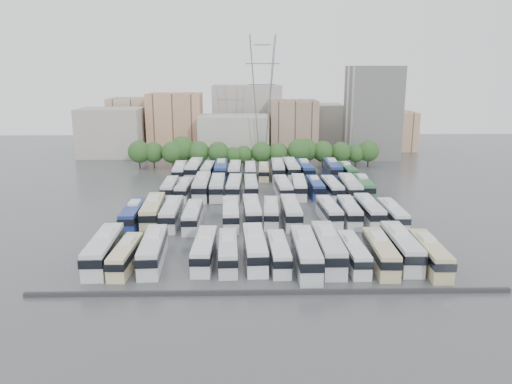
{
  "coord_description": "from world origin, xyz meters",
  "views": [
    {
      "loc": [
        -2.74,
        -85.8,
        25.27
      ],
      "look_at": [
        -0.72,
        3.92,
        3.0
      ],
      "focal_mm": 35.0,
      "sensor_mm": 36.0,
      "label": 1
    }
  ],
  "objects_px": {
    "bus_r1_s3": "(193,216)",
    "bus_r1_s13": "(392,214)",
    "bus_r0_s12": "(401,246)",
    "bus_r3_s6": "(250,171)",
    "bus_r0_s0": "(104,249)",
    "bus_r3_s8": "(278,169)",
    "bus_r1_s6": "(252,211)",
    "bus_r3_s4": "(221,170)",
    "bus_r2_s3": "(202,186)",
    "bus_r3_s9": "(291,169)",
    "bus_r1_s8": "(291,212)",
    "bus_r3_s7": "(264,171)",
    "bus_r3_s10": "(305,169)",
    "bus_r1_s2": "(172,213)",
    "bus_r1_s12": "(369,210)",
    "bus_r0_s2": "(153,250)",
    "bus_r2_s6": "(251,187)",
    "bus_r2_s4": "(218,187)",
    "bus_r3_s3": "(208,170)",
    "bus_r0_s6": "(255,247)",
    "bus_r0_s11": "(380,252)",
    "bus_r0_s13": "(429,254)",
    "bus_r1_s1": "(153,211)",
    "bus_r2_s5": "(234,187)",
    "bus_r3_s12": "(332,169)",
    "bus_r1_s11": "(349,211)",
    "bus_r0_s10": "(353,253)",
    "bus_r0_s1": "(126,255)",
    "bus_r2_s2": "(184,189)",
    "apartment_tower": "(372,112)",
    "bus_r1_s7": "(271,212)",
    "bus_r3_s2": "(194,169)",
    "bus_r2_s1": "(170,188)",
    "bus_r3_s5": "(235,171)",
    "bus_r0_s7": "(278,252)",
    "bus_r3_s1": "(180,171)",
    "bus_r2_s10": "(315,187)",
    "bus_r3_s13": "(347,171)",
    "bus_r1_s10": "(329,211)",
    "bus_r1_s5": "(231,213)",
    "bus_r0_s9": "(328,247)",
    "bus_r2_s11": "(332,188)",
    "bus_r0_s5": "(228,251)",
    "bus_r0_s4": "(204,249)",
    "bus_r0_s8": "(306,252)",
    "bus_r2_s13": "(363,186)",
    "bus_r1_s0": "(133,215)",
    "bus_r2_s9": "(299,186)",
    "bus_r2_s12": "(350,187)",
    "electricity_pylon": "(262,94)"
  },
  "relations": [
    {
      "from": "electricity_pylon",
      "to": "bus_r2_s2",
      "type": "bearing_deg",
      "value": -114.11
    },
    {
      "from": "bus_r1_s5",
      "to": "bus_r2_s10",
      "type": "bearing_deg",
      "value": 46.58
    },
    {
      "from": "bus_r3_s2",
      "to": "bus_r3_s8",
      "type": "xyz_separation_m",
      "value": [
        19.89,
        -0.66,
        -0.02
      ]
    },
    {
      "from": "bus_r0_s11",
      "to": "bus_r3_s10",
      "type": "height_order",
      "value": "bus_r3_s10"
    },
    {
      "from": "bus_r2_s1",
      "to": "bus_r3_s5",
      "type": "relative_size",
      "value": 0.9
    },
    {
      "from": "bus_r2_s4",
      "to": "bus_r3_s6",
      "type": "xyz_separation_m",
      "value": [
        6.83,
        16.8,
        -0.21
      ]
    },
    {
      "from": "bus_r0_s13",
      "to": "bus_r3_s7",
      "type": "height_order",
      "value": "bus_r0_s13"
    },
    {
      "from": "bus_r0_s0",
      "to": "bus_r2_s4",
      "type": "distance_m",
      "value": 38.28
    },
    {
      "from": "bus_r0_s1",
      "to": "bus_r0_s5",
      "type": "relative_size",
      "value": 0.96
    },
    {
      "from": "bus_r0_s2",
      "to": "bus_r3_s7",
      "type": "distance_m",
      "value": 55.41
    },
    {
      "from": "bus_r2_s10",
      "to": "bus_r3_s13",
      "type": "height_order",
      "value": "bus_r3_s13"
    },
    {
      "from": "bus_r0_s1",
      "to": "bus_r2_s2",
      "type": "distance_m",
      "value": 36.69
    },
    {
      "from": "bus_r1_s7",
      "to": "bus_r3_s2",
      "type": "xyz_separation_m",
      "value": [
        -16.47,
        35.84,
        0.33
      ]
    },
    {
      "from": "bus_r0_s12",
      "to": "bus_r3_s6",
      "type": "xyz_separation_m",
      "value": [
        -19.74,
        52.45,
        -0.24
      ]
    },
    {
      "from": "bus_r0_s12",
      "to": "bus_r2_s13",
      "type": "height_order",
      "value": "bus_r0_s12"
    },
    {
      "from": "bus_r0_s13",
      "to": "bus_r2_s9",
      "type": "distance_m",
      "value": 40.53
    },
    {
      "from": "bus_r1_s12",
      "to": "bus_r3_s5",
      "type": "height_order",
      "value": "bus_r1_s12"
    },
    {
      "from": "bus_r0_s13",
      "to": "bus_r3_s7",
      "type": "bearing_deg",
      "value": 112.07
    },
    {
      "from": "bus_r1_s11",
      "to": "bus_r3_s9",
      "type": "distance_m",
      "value": 36.36
    },
    {
      "from": "bus_r2_s3",
      "to": "bus_r3_s9",
      "type": "xyz_separation_m",
      "value": [
        19.78,
        17.68,
        0.01
      ]
    },
    {
      "from": "bus_r0_s0",
      "to": "bus_r3_s8",
      "type": "xyz_separation_m",
      "value": [
        26.56,
        53.58,
        0.0
      ]
    },
    {
      "from": "bus_r0_s2",
      "to": "bus_r2_s6",
      "type": "bearing_deg",
      "value": 66.9
    },
    {
      "from": "bus_r3_s8",
      "to": "bus_r0_s4",
      "type": "bearing_deg",
      "value": -102.4
    },
    {
      "from": "bus_r0_s4",
      "to": "bus_r0_s8",
      "type": "distance_m",
      "value": 13.46
    },
    {
      "from": "bus_r1_s0",
      "to": "bus_r1_s2",
      "type": "bearing_deg",
      "value": 5.3
    },
    {
      "from": "apartment_tower",
      "to": "bus_r2_s4",
      "type": "relative_size",
      "value": 2.03
    },
    {
      "from": "bus_r1_s2",
      "to": "bus_r0_s8",
      "type": "bearing_deg",
      "value": -44.03
    },
    {
      "from": "bus_r3_s10",
      "to": "bus_r0_s0",
      "type": "bearing_deg",
      "value": -124.36
    },
    {
      "from": "bus_r0_s10",
      "to": "bus_r0_s2",
      "type": "bearing_deg",
      "value": 176.6
    },
    {
      "from": "bus_r1_s6",
      "to": "bus_r2_s3",
      "type": "distance_m",
      "value": 20.48
    },
    {
      "from": "bus_r1_s6",
      "to": "bus_r1_s10",
      "type": "distance_m",
      "value": 13.1
    },
    {
      "from": "bus_r0_s6",
      "to": "bus_r0_s11",
      "type": "xyz_separation_m",
      "value": [
        16.47,
        -1.87,
        -0.07
      ]
    },
    {
      "from": "bus_r0_s0",
      "to": "bus_r3_s1",
      "type": "distance_m",
      "value": 52.6
    },
    {
      "from": "bus_r1_s8",
      "to": "bus_r3_s12",
      "type": "distance_m",
      "value": 38.06
    },
    {
      "from": "bus_r1_s6",
      "to": "bus_r3_s4",
      "type": "relative_size",
      "value": 0.93
    },
    {
      "from": "bus_r2_s5",
      "to": "bus_r3_s12",
      "type": "xyz_separation_m",
      "value": [
        23.04,
        17.46,
        0.14
      ]
    },
    {
      "from": "bus_r2_s6",
      "to": "bus_r3_s3",
      "type": "xyz_separation_m",
      "value": [
        -9.97,
        17.14,
        -0.07
      ]
    },
    {
      "from": "bus_r1_s8",
      "to": "bus_r3_s7",
      "type": "height_order",
      "value": "bus_r1_s8"
    },
    {
      "from": "bus_r1_s3",
      "to": "bus_r1_s13",
      "type": "bearing_deg",
      "value": 0.2
    },
    {
      "from": "bus_r1_s8",
      "to": "bus_r2_s3",
      "type": "bearing_deg",
      "value": 131.3
    },
    {
      "from": "bus_r3_s9",
      "to": "bus_r0_s7",
      "type": "bearing_deg",
      "value": -98.1
    },
    {
      "from": "bus_r0_s2",
      "to": "bus_r3_s1",
      "type": "height_order",
      "value": "bus_r0_s2"
    },
    {
      "from": "bus_r0_s9",
      "to": "bus_r2_s11",
      "type": "height_order",
      "value": "bus_r0_s9"
    },
    {
      "from": "bus_r3_s2",
      "to": "bus_r3_s7",
      "type": "height_order",
      "value": "bus_r3_s2"
    },
    {
      "from": "bus_r0_s13",
      "to": "bus_r1_s1",
      "type": "xyz_separation_m",
      "value": [
        -39.5,
        20.36,
        0.19
      ]
    },
    {
      "from": "bus_r0_s7",
      "to": "bus_r0_s10",
      "type": "xyz_separation_m",
      "value": [
        9.81,
        -0.46,
        0.0
      ]
    },
    {
      "from": "bus_r2_s9",
      "to": "bus_r2_s12",
      "type": "xyz_separation_m",
      "value": [
        10.07,
        -1.92,
        0.2
      ]
    },
    {
      "from": "bus_r1_s6",
      "to": "bus_r1_s11",
      "type": "distance_m",
      "value": 16.5
    },
    {
      "from": "bus_r3_s2",
      "to": "bus_r3_s9",
      "type": "bearing_deg",
      "value": 0.8
    },
    {
      "from": "bus_r1_s2",
      "to": "bus_r1_s12",
      "type": "distance_m",
      "value": 33.25
    }
  ]
}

